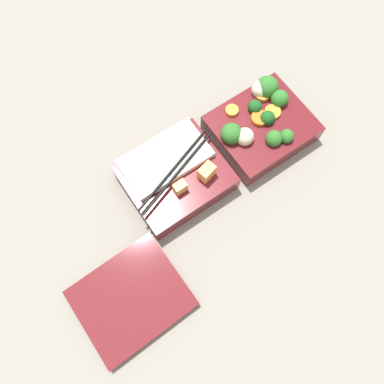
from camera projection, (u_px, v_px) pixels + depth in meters
The scene contains 4 objects.
ground_plane at pixel (221, 158), 0.72m from camera, with size 3.00×3.00×0.00m, color gray.
bento_tray_vegetable at pixel (260, 123), 0.71m from camera, with size 0.18×0.15×0.08m.
bento_tray_rice at pixel (175, 175), 0.68m from camera, with size 0.19×0.15×0.07m.
bento_lid at pixel (131, 298), 0.62m from camera, with size 0.17×0.15×0.02m, color maroon.
Camera 1 is at (0.22, 0.22, 0.65)m, focal length 35.00 mm.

